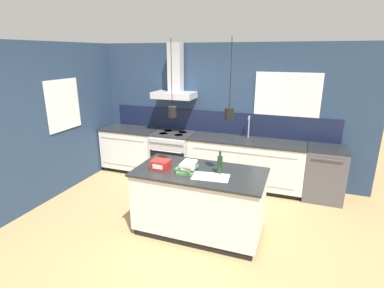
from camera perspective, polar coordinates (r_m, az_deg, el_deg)
name	(u,v)px	position (r m, az deg, el deg)	size (l,w,h in m)	color
ground_plane	(179,226)	(4.54, -2.50, -15.34)	(16.00, 16.00, 0.00)	tan
wall_back	(216,110)	(5.83, 4.53, 6.44)	(5.60, 2.16, 2.60)	navy
wall_left	(69,117)	(5.87, -22.37, 4.77)	(0.08, 3.80, 2.60)	navy
counter_run_left	(131,149)	(6.48, -11.47, -0.94)	(1.15, 0.64, 0.91)	black
counter_run_sink	(245,163)	(5.64, 10.07, -3.60)	(2.09, 0.64, 1.32)	black
oven_range	(173,155)	(6.03, -3.55, -2.03)	(0.82, 0.66, 0.91)	#B5B5BA
dishwasher	(324,173)	(5.59, 23.87, -5.13)	(0.64, 0.65, 0.91)	#4C4C51
kitchen_island	(200,201)	(4.21, 1.44, -10.86)	(1.75, 0.90, 0.91)	black
bottle_on_island	(220,164)	(3.91, 5.33, -3.89)	(0.07, 0.07, 0.30)	#193319
book_stack	(187,167)	(3.98, -0.91, -4.43)	(0.28, 0.32, 0.14)	#4C7F4C
red_supply_box	(161,164)	(4.09, -5.97, -3.90)	(0.24, 0.20, 0.12)	red
paper_pile	(211,177)	(3.84, 3.58, -6.26)	(0.49, 0.32, 0.01)	silver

